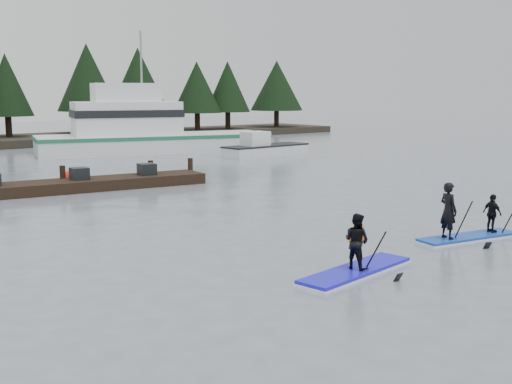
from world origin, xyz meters
TOP-DOWN VIEW (x-y plane):
  - ground at (0.00, 0.00)m, footprint 160.00×160.00m
  - fishing_boat_medium at (9.44, 29.92)m, footprint 16.19×8.50m
  - skiff at (14.20, 22.96)m, footprint 6.14×2.16m
  - floating_dock at (-2.70, 16.63)m, footprint 13.99×3.57m
  - buoy_c at (14.33, 27.21)m, footprint 0.54×0.54m
  - buoy_b at (-0.04, 20.38)m, footprint 0.50×0.50m
  - paddleboard_solo at (-1.33, 0.62)m, footprint 3.48×1.33m
  - paddleboard_duo at (3.61, 1.07)m, footprint 3.28×1.51m

SIDE VIEW (x-z plane):
  - ground at x=0.00m, z-range 0.00..0.00m
  - buoy_c at x=14.33m, z-range -0.27..0.27m
  - buoy_b at x=-0.04m, z-range -0.25..0.25m
  - floating_dock at x=-2.70m, z-range 0.00..0.46m
  - skiff at x=14.20m, z-range 0.00..0.71m
  - paddleboard_solo at x=-1.33m, z-range -0.48..1.37m
  - paddleboard_duo at x=3.61m, z-range -0.55..1.65m
  - fishing_boat_medium at x=9.44m, z-range -3.90..5.22m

